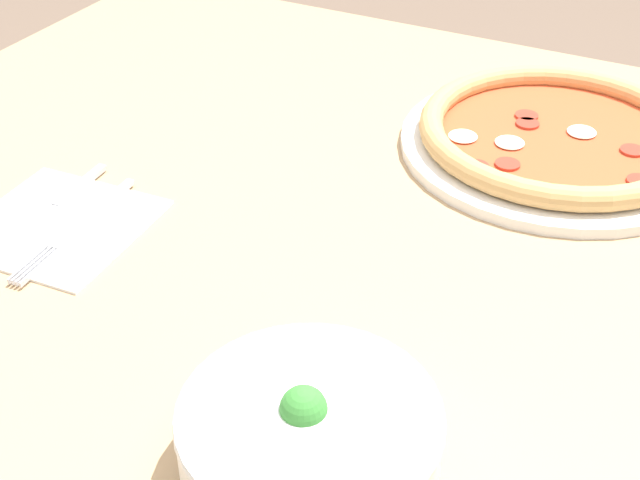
# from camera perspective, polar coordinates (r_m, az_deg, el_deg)

# --- Properties ---
(dining_table) EXTENTS (1.18, 0.98, 0.78)m
(dining_table) POSITION_cam_1_polar(r_m,az_deg,el_deg) (0.93, 1.62, -4.04)
(dining_table) COLOR tan
(dining_table) RESTS_ON ground_plane
(pizza) EXTENTS (0.34, 0.34, 0.04)m
(pizza) POSITION_cam_1_polar(r_m,az_deg,el_deg) (1.01, 14.98, 6.41)
(pizza) COLOR white
(pizza) RESTS_ON dining_table
(bowl) EXTENTS (0.18, 0.18, 0.08)m
(bowl) POSITION_cam_1_polar(r_m,az_deg,el_deg) (0.61, -0.77, -12.58)
(bowl) COLOR white
(bowl) RESTS_ON dining_table
(napkin) EXTENTS (0.17, 0.17, 0.00)m
(napkin) POSITION_cam_1_polar(r_m,az_deg,el_deg) (0.89, -16.41, 0.92)
(napkin) COLOR white
(napkin) RESTS_ON dining_table
(fork) EXTENTS (0.02, 0.19, 0.00)m
(fork) POSITION_cam_1_polar(r_m,az_deg,el_deg) (0.88, -15.20, 0.80)
(fork) COLOR silver
(fork) RESTS_ON napkin
(knife) EXTENTS (0.03, 0.21, 0.01)m
(knife) POSITION_cam_1_polar(r_m,az_deg,el_deg) (0.91, -17.06, 1.72)
(knife) COLOR silver
(knife) RESTS_ON napkin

